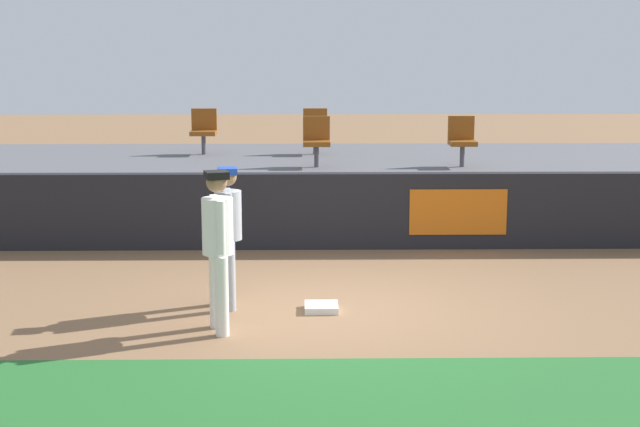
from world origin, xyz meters
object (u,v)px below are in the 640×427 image
(seat_front_center, at_px, (317,139))
(seat_back_left, at_px, (204,129))
(seat_front_right, at_px, (462,138))
(player_fielder_home, at_px, (218,240))
(seat_back_center, at_px, (315,129))
(first_base, at_px, (321,307))
(player_runner_visitor, at_px, (228,227))

(seat_front_center, relative_size, seat_back_left, 1.00)
(seat_front_center, xyz_separation_m, seat_front_right, (2.45, -0.00, -0.00))
(player_fielder_home, distance_m, seat_back_left, 7.52)
(player_fielder_home, xyz_separation_m, seat_front_center, (1.15, 5.65, 0.52))
(seat_back_center, relative_size, seat_back_left, 1.00)
(seat_back_center, xyz_separation_m, seat_back_left, (-2.08, 0.00, 0.00))
(seat_front_center, height_order, seat_back_left, same)
(seat_front_right, bearing_deg, first_base, -116.78)
(player_fielder_home, height_order, seat_front_center, seat_front_center)
(seat_front_right, bearing_deg, player_fielder_home, -122.52)
(seat_front_center, xyz_separation_m, seat_back_left, (-2.08, 1.80, 0.00))
(player_runner_visitor, bearing_deg, seat_front_right, 136.21)
(player_fielder_home, height_order, seat_back_center, seat_back_center)
(seat_back_center, height_order, seat_front_right, same)
(player_runner_visitor, bearing_deg, player_fielder_home, -8.51)
(player_fielder_home, relative_size, seat_back_center, 2.14)
(player_runner_visitor, bearing_deg, first_base, 74.36)
(first_base, bearing_deg, player_runner_visitor, 170.85)
(seat_front_right, height_order, seat_back_left, same)
(player_fielder_home, bearing_deg, seat_back_center, 154.97)
(seat_back_center, distance_m, seat_front_right, 3.04)
(player_fielder_home, bearing_deg, seat_front_center, 152.23)
(player_fielder_home, relative_size, seat_front_center, 2.14)
(seat_back_center, height_order, seat_back_left, same)
(player_fielder_home, distance_m, seat_back_center, 7.55)
(seat_front_center, distance_m, seat_front_right, 2.45)
(seat_back_center, bearing_deg, player_fielder_home, -98.78)
(player_fielder_home, relative_size, player_runner_visitor, 1.06)
(first_base, relative_size, seat_front_center, 0.48)
(first_base, bearing_deg, seat_front_right, 63.22)
(first_base, distance_m, seat_front_right, 5.65)
(player_runner_visitor, xyz_separation_m, seat_front_center, (1.12, 4.68, 0.57))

